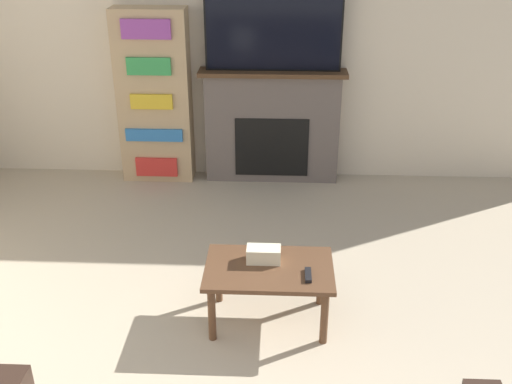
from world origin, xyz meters
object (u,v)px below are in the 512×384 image
coffee_table (269,275)px  bookshelf (154,97)px  fireplace (272,126)px  tv (273,28)px

coffee_table → bookshelf: size_ratio=0.49×
fireplace → coffee_table: (0.03, -2.29, -0.20)m
fireplace → coffee_table: 2.30m
tv → bookshelf: tv is taller
tv → coffee_table: tv is taller
tv → fireplace: bearing=90.0°
tv → coffee_table: bearing=-89.3°
tv → coffee_table: size_ratio=1.52×
coffee_table → bookshelf: 2.59m
fireplace → tv: size_ratio=1.11×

